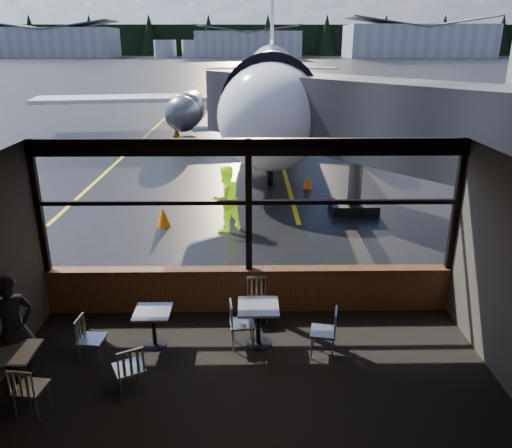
{
  "coord_description": "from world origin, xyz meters",
  "views": [
    {
      "loc": [
        0.01,
        -8.95,
        5.13
      ],
      "look_at": [
        0.15,
        1.0,
        1.5
      ],
      "focal_mm": 35.0,
      "sensor_mm": 36.0,
      "label": 1
    }
  ],
  "objects_px": {
    "chair_near_w": "(242,324)",
    "chair_mid_w": "(92,340)",
    "cafe_table_mid": "(154,328)",
    "chair_left_s": "(30,388)",
    "passenger": "(14,330)",
    "cafe_table_near": "(258,325)",
    "airliner": "(272,42)",
    "cone_wing": "(176,131)",
    "chair_mid_s": "(129,369)",
    "jet_bridge": "(371,143)",
    "chair_near_n": "(258,301)",
    "ground_crew": "(226,199)",
    "cafe_table_left": "(17,371)",
    "chair_near_e": "(323,332)",
    "cone_extra": "(163,217)",
    "cone_nose": "(308,182)"
  },
  "relations": [
    {
      "from": "chair_mid_s",
      "to": "chair_mid_w",
      "type": "bearing_deg",
      "value": 107.22
    },
    {
      "from": "cafe_table_left",
      "to": "chair_near_e",
      "type": "bearing_deg",
      "value": 10.39
    },
    {
      "from": "chair_near_e",
      "to": "ground_crew",
      "type": "height_order",
      "value": "ground_crew"
    },
    {
      "from": "chair_near_e",
      "to": "chair_mid_s",
      "type": "relative_size",
      "value": 1.0
    },
    {
      "from": "cafe_table_mid",
      "to": "chair_mid_s",
      "type": "relative_size",
      "value": 0.77
    },
    {
      "from": "chair_near_w",
      "to": "chair_left_s",
      "type": "xyz_separation_m",
      "value": [
        -3.04,
        -1.69,
        -0.01
      ]
    },
    {
      "from": "chair_near_e",
      "to": "ground_crew",
      "type": "relative_size",
      "value": 0.48
    },
    {
      "from": "cafe_table_mid",
      "to": "chair_near_e",
      "type": "distance_m",
      "value": 2.99
    },
    {
      "from": "ground_crew",
      "to": "cone_wing",
      "type": "bearing_deg",
      "value": -117.31
    },
    {
      "from": "chair_near_n",
      "to": "cone_wing",
      "type": "bearing_deg",
      "value": -83.93
    },
    {
      "from": "cafe_table_near",
      "to": "cone_nose",
      "type": "distance_m",
      "value": 10.4
    },
    {
      "from": "cafe_table_left",
      "to": "chair_left_s",
      "type": "xyz_separation_m",
      "value": [
        0.42,
        -0.5,
        0.07
      ]
    },
    {
      "from": "jet_bridge",
      "to": "cafe_table_left",
      "type": "height_order",
      "value": "jet_bridge"
    },
    {
      "from": "airliner",
      "to": "chair_near_n",
      "type": "bearing_deg",
      "value": -90.56
    },
    {
      "from": "cafe_table_mid",
      "to": "chair_near_e",
      "type": "bearing_deg",
      "value": -6.41
    },
    {
      "from": "cafe_table_near",
      "to": "cone_extra",
      "type": "distance_m",
      "value": 6.76
    },
    {
      "from": "chair_mid_s",
      "to": "cafe_table_mid",
      "type": "bearing_deg",
      "value": 57.21
    },
    {
      "from": "cafe_table_left",
      "to": "chair_near_e",
      "type": "xyz_separation_m",
      "value": [
        4.86,
        0.89,
        0.09
      ]
    },
    {
      "from": "airliner",
      "to": "cone_extra",
      "type": "height_order",
      "value": "airliner"
    },
    {
      "from": "cafe_table_near",
      "to": "cafe_table_mid",
      "type": "xyz_separation_m",
      "value": [
        -1.86,
        -0.0,
        -0.04
      ]
    },
    {
      "from": "chair_near_w",
      "to": "chair_mid_w",
      "type": "xyz_separation_m",
      "value": [
        -2.53,
        -0.42,
        -0.02
      ]
    },
    {
      "from": "airliner",
      "to": "cafe_table_left",
      "type": "height_order",
      "value": "airliner"
    },
    {
      "from": "jet_bridge",
      "to": "chair_mid_s",
      "type": "distance_m",
      "value": 9.89
    },
    {
      "from": "chair_left_s",
      "to": "passenger",
      "type": "relative_size",
      "value": 0.48
    },
    {
      "from": "airliner",
      "to": "cone_wing",
      "type": "bearing_deg",
      "value": -171.3
    },
    {
      "from": "passenger",
      "to": "cone_wing",
      "type": "height_order",
      "value": "passenger"
    },
    {
      "from": "passenger",
      "to": "cafe_table_left",
      "type": "bearing_deg",
      "value": -117.12
    },
    {
      "from": "cone_extra",
      "to": "cone_wing",
      "type": "bearing_deg",
      "value": 96.28
    },
    {
      "from": "chair_mid_s",
      "to": "airliner",
      "type": "bearing_deg",
      "value": 55.59
    },
    {
      "from": "airliner",
      "to": "cone_wing",
      "type": "relative_size",
      "value": 61.51
    },
    {
      "from": "cafe_table_left",
      "to": "chair_near_w",
      "type": "height_order",
      "value": "chair_near_w"
    },
    {
      "from": "chair_left_s",
      "to": "chair_mid_w",
      "type": "bearing_deg",
      "value": 76.32
    },
    {
      "from": "cafe_table_near",
      "to": "chair_mid_w",
      "type": "xyz_separation_m",
      "value": [
        -2.81,
        -0.46,
        0.03
      ]
    },
    {
      "from": "chair_left_s",
      "to": "chair_near_w",
      "type": "bearing_deg",
      "value": 37.43
    },
    {
      "from": "chair_mid_w",
      "to": "chair_left_s",
      "type": "distance_m",
      "value": 1.36
    },
    {
      "from": "chair_mid_s",
      "to": "ground_crew",
      "type": "relative_size",
      "value": 0.48
    },
    {
      "from": "chair_mid_s",
      "to": "cafe_table_near",
      "type": "bearing_deg",
      "value": 6.53
    },
    {
      "from": "chair_near_w",
      "to": "chair_mid_s",
      "type": "xyz_separation_m",
      "value": [
        -1.71,
        -1.27,
        0.01
      ]
    },
    {
      "from": "chair_left_s",
      "to": "ground_crew",
      "type": "xyz_separation_m",
      "value": [
        2.51,
        7.58,
        0.51
      ]
    },
    {
      "from": "cafe_table_mid",
      "to": "cone_extra",
      "type": "height_order",
      "value": "cafe_table_mid"
    },
    {
      "from": "cafe_table_near",
      "to": "chair_left_s",
      "type": "relative_size",
      "value": 0.91
    },
    {
      "from": "ground_crew",
      "to": "cone_nose",
      "type": "xyz_separation_m",
      "value": [
        2.85,
        4.34,
        -0.7
      ]
    },
    {
      "from": "jet_bridge",
      "to": "cafe_table_mid",
      "type": "height_order",
      "value": "jet_bridge"
    },
    {
      "from": "cafe_table_near",
      "to": "passenger",
      "type": "height_order",
      "value": "passenger"
    },
    {
      "from": "jet_bridge",
      "to": "ground_crew",
      "type": "relative_size",
      "value": 5.68
    },
    {
      "from": "cafe_table_mid",
      "to": "chair_near_w",
      "type": "bearing_deg",
      "value": -1.37
    },
    {
      "from": "jet_bridge",
      "to": "chair_near_n",
      "type": "distance_m",
      "value": 7.09
    },
    {
      "from": "cafe_table_left",
      "to": "chair_left_s",
      "type": "bearing_deg",
      "value": -49.74
    },
    {
      "from": "airliner",
      "to": "chair_near_w",
      "type": "height_order",
      "value": "airliner"
    },
    {
      "from": "ground_crew",
      "to": "cafe_table_mid",
      "type": "bearing_deg",
      "value": 39.81
    }
  ]
}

